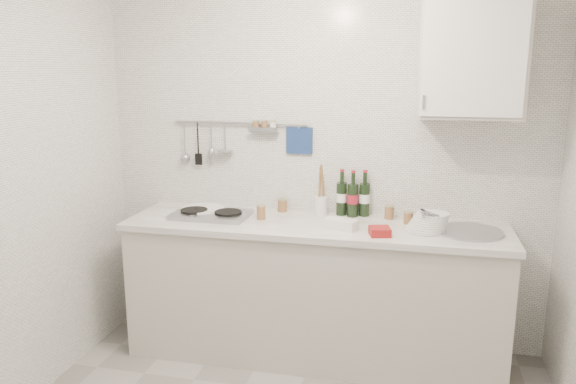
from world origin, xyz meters
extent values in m
cube|color=silver|center=(0.00, 1.40, 1.25)|extent=(3.00, 0.02, 2.50)
cube|color=#AFA9A2|center=(0.00, 1.10, 0.44)|extent=(2.40, 0.60, 0.88)
cube|color=white|center=(0.00, 1.10, 0.90)|extent=(2.44, 0.64, 0.04)
cube|color=black|center=(0.00, 1.12, 0.05)|extent=(2.34, 0.52, 0.10)
cube|color=#93969B|center=(-0.70, 1.10, 0.94)|extent=(0.50, 0.32, 0.03)
cylinder|color=black|center=(-0.82, 1.10, 0.96)|extent=(0.18, 0.18, 0.01)
cylinder|color=black|center=(-0.58, 1.10, 0.96)|extent=(0.18, 0.18, 0.01)
cylinder|color=#93969B|center=(0.95, 1.10, 0.93)|extent=(0.40, 0.40, 0.02)
cylinder|color=#93969B|center=(0.95, 1.10, 0.87)|extent=(0.34, 0.34, 0.10)
cylinder|color=#93969B|center=(-0.58, 1.37, 1.52)|extent=(0.95, 0.02, 0.02)
cube|color=navy|center=(-0.16, 1.39, 1.41)|extent=(0.18, 0.02, 0.18)
cube|color=#AFA9A2|center=(0.90, 1.22, 1.95)|extent=(0.60, 0.35, 0.70)
cube|color=white|center=(0.90, 1.04, 1.95)|extent=(0.56, 0.01, 0.66)
cylinder|color=#93969B|center=(0.64, 1.03, 1.70)|extent=(0.01, 0.01, 0.08)
cylinder|color=#4B55AB|center=(-0.80, 1.16, 0.93)|extent=(0.30, 0.30, 0.01)
cylinder|color=#4B55AB|center=(-0.79, 1.17, 0.94)|extent=(0.30, 0.30, 0.01)
cylinder|color=#4B55AB|center=(-0.79, 1.17, 0.95)|extent=(0.29, 0.29, 0.01)
cylinder|color=white|center=(0.69, 1.08, 0.93)|extent=(0.24, 0.24, 0.01)
cylinder|color=white|center=(0.70, 1.08, 0.94)|extent=(0.24, 0.24, 0.01)
cylinder|color=white|center=(0.70, 1.09, 0.95)|extent=(0.23, 0.23, 0.01)
cylinder|color=white|center=(0.71, 1.09, 0.96)|extent=(0.22, 0.22, 0.01)
cylinder|color=white|center=(0.71, 1.10, 0.97)|extent=(0.22, 0.22, 0.01)
cylinder|color=white|center=(0.72, 1.10, 0.99)|extent=(0.21, 0.21, 0.01)
cylinder|color=white|center=(0.72, 1.10, 1.00)|extent=(0.21, 0.21, 0.01)
cylinder|color=white|center=(0.73, 1.11, 1.01)|extent=(0.20, 0.20, 0.01)
cylinder|color=white|center=(0.73, 1.11, 1.02)|extent=(0.19, 0.19, 0.01)
cube|color=white|center=(0.18, 1.01, 0.95)|extent=(0.22, 0.16, 0.06)
cube|color=#AD1321|center=(0.42, 0.92, 0.94)|extent=(0.14, 0.14, 0.05)
cylinder|color=white|center=(0.01, 1.30, 0.98)|extent=(0.08, 0.08, 0.13)
cylinder|color=olive|center=(0.02, 1.30, 1.14)|extent=(0.04, 0.06, 0.25)
cylinder|color=olive|center=(0.00, 1.32, 1.13)|extent=(0.02, 0.05, 0.23)
cylinder|color=brown|center=(-0.27, 1.34, 0.96)|extent=(0.06, 0.06, 0.08)
cylinder|color=tan|center=(-0.27, 1.34, 1.00)|extent=(0.07, 0.07, 0.01)
cylinder|color=brown|center=(0.46, 1.31, 0.96)|extent=(0.06, 0.06, 0.08)
cylinder|color=tan|center=(0.46, 1.31, 1.01)|extent=(0.07, 0.07, 0.01)
cylinder|color=brown|center=(0.59, 1.22, 0.96)|extent=(0.06, 0.06, 0.07)
cylinder|color=tan|center=(0.59, 1.22, 1.00)|extent=(0.06, 0.06, 0.01)
cylinder|color=brown|center=(-0.36, 1.11, 0.96)|extent=(0.06, 0.06, 0.09)
cylinder|color=tan|center=(-0.36, 1.11, 1.01)|extent=(0.06, 0.06, 0.01)
camera|label=1|loc=(0.60, -2.31, 1.91)|focal=35.00mm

